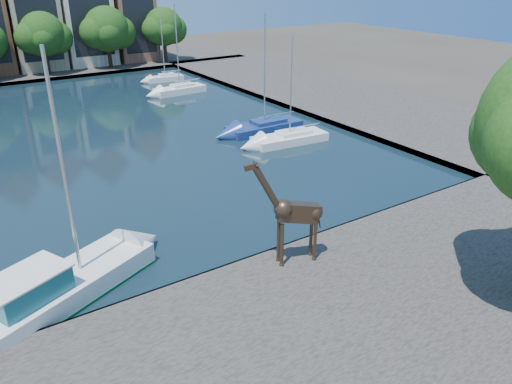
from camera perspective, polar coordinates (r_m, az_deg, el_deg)
ground at (r=24.14m, az=-0.16°, el=-8.13°), size 160.00×160.00×0.00m
water_basin at (r=44.43m, az=-17.51°, el=6.37°), size 38.00×50.00×0.08m
near_quay at (r=19.68m, az=11.58°, el=-16.57°), size 50.00×14.00×0.50m
far_quay at (r=74.95m, az=-24.98°, el=12.48°), size 60.00×16.00×0.50m
right_quay at (r=56.13m, az=7.92°, el=11.13°), size 14.00×52.00×0.50m
townhouse_east_inner at (r=74.36m, az=-24.47°, el=18.39°), size 5.94×9.18×15.79m
townhouse_east_mid at (r=75.75m, az=-19.47°, el=19.50°), size 6.43×9.18×16.65m
townhouse_east_end at (r=77.76m, az=-14.51°, el=19.43°), size 5.44×9.18×14.43m
far_tree_mid_east at (r=69.24m, az=-23.12°, el=16.11°), size 7.02×5.40×7.52m
far_tree_east at (r=71.19m, az=-16.61°, el=17.27°), size 7.54×5.80×7.84m
far_tree_far_east at (r=73.99m, az=-10.45°, el=17.96°), size 6.76×5.20×7.36m
giraffe_statue at (r=22.21m, az=4.26°, el=-2.36°), size 3.53×1.30×5.11m
motorsailer at (r=22.59m, az=-21.89°, el=-10.01°), size 8.78×5.80×10.37m
sailboat_right_a at (r=40.03m, az=3.87°, el=6.32°), size 6.29×2.68×8.30m
sailboat_right_b at (r=42.79m, az=0.96°, el=7.63°), size 6.63×2.38×9.55m
sailboat_right_c at (r=56.83m, az=-8.72°, el=11.63°), size 5.77×2.32×9.30m
sailboat_right_d at (r=63.40m, az=-10.36°, el=12.79°), size 4.47×1.91×7.29m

